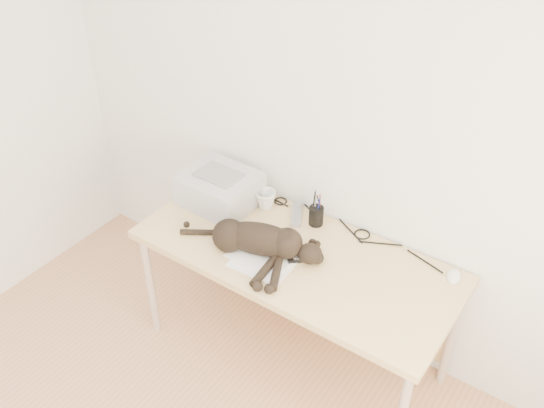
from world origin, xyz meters
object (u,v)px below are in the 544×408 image
Objects in this scene: mug at (266,200)px; pen_cup at (316,215)px; desk at (304,264)px; printer at (220,189)px; mouse at (454,274)px; cat at (255,240)px.

mug is 0.56× the size of pen_cup.
desk is 4.07× the size of printer.
cat is at bearing -170.76° from mouse.
cat is 6.82× the size of mug.
pen_cup reaches higher than printer.
cat is at bearing -109.19° from pen_cup.
mouse is (0.70, 0.19, 0.15)m from desk.
printer is 0.53× the size of cat.
mug is 1.04m from mouse.
cat reaches higher than mouse.
cat is 6.79× the size of mouse.
mug is at bearing 168.46° from mouse.
cat is 0.95m from mouse.
mug is (-0.17, 0.33, -0.02)m from cat.
cat is at bearing -62.39° from mug.
pen_cup is at bearing 167.15° from mouse.
mug is at bearing 99.34° from cat.
pen_cup is at bearing 14.13° from printer.
desk is 0.33m from cat.
pen_cup is 0.74m from mouse.
cat reaches higher than mug.
printer is at bearing 176.26° from desk.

